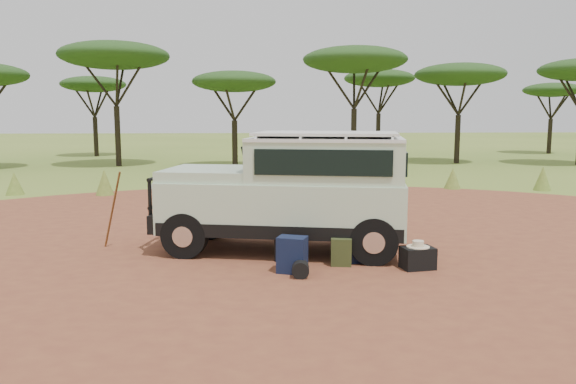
{
  "coord_description": "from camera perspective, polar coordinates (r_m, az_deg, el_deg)",
  "views": [
    {
      "loc": [
        -1.16,
        -10.36,
        2.65
      ],
      "look_at": [
        -0.39,
        1.49,
        1.0
      ],
      "focal_mm": 35.0,
      "sensor_mm": 36.0,
      "label": 1
    }
  ],
  "objects": [
    {
      "name": "backpack_black",
      "position": [
        10.15,
        -0.11,
        -5.74
      ],
      "size": [
        0.46,
        0.43,
        0.51
      ],
      "primitive_type": "cube",
      "rotation": [
        0.0,
        0.0,
        0.57
      ],
      "color": "black",
      "rests_on": "ground"
    },
    {
      "name": "acacia_treeline",
      "position": [
        30.31,
        -0.1,
        12.11
      ],
      "size": [
        46.7,
        13.2,
        6.26
      ],
      "color": "black",
      "rests_on": "ground"
    },
    {
      "name": "dirt_clearing",
      "position": [
        10.75,
        2.61,
        -6.34
      ],
      "size": [
        23.0,
        23.0,
        0.01
      ],
      "primitive_type": "cylinder",
      "color": "brown",
      "rests_on": "ground"
    },
    {
      "name": "stuff_sack",
      "position": [
        9.24,
        1.28,
        -7.85
      ],
      "size": [
        0.3,
        0.3,
        0.28
      ],
      "primitive_type": "cylinder",
      "rotation": [
        1.57,
        0.0,
        -0.09
      ],
      "color": "black",
      "rests_on": "ground"
    },
    {
      "name": "ground",
      "position": [
        10.75,
        2.61,
        -6.36
      ],
      "size": [
        140.0,
        140.0,
        0.0
      ],
      "primitive_type": "plane",
      "color": "olive",
      "rests_on": "ground"
    },
    {
      "name": "safari_hat",
      "position": [
        9.92,
        13.08,
        -5.25
      ],
      "size": [
        0.39,
        0.39,
        0.11
      ],
      "color": "beige",
      "rests_on": "hard_case"
    },
    {
      "name": "backpack_navy",
      "position": [
        9.47,
        0.43,
        -6.4
      ],
      "size": [
        0.56,
        0.48,
        0.62
      ],
      "primitive_type": "cube",
      "rotation": [
        0.0,
        0.0,
        -0.35
      ],
      "color": "#13233E",
      "rests_on": "ground"
    },
    {
      "name": "grass_fringe",
      "position": [
        19.2,
        0.11,
        1.19
      ],
      "size": [
        36.6,
        1.6,
        0.9
      ],
      "color": "olive",
      "rests_on": "ground"
    },
    {
      "name": "safari_vehicle",
      "position": [
        10.82,
        0.39,
        -0.23
      ],
      "size": [
        5.02,
        2.8,
        2.32
      ],
      "rotation": [
        0.0,
        0.0,
        -0.21
      ],
      "color": "#B6CFB1",
      "rests_on": "ground"
    },
    {
      "name": "hard_case",
      "position": [
        9.97,
        13.03,
        -6.56
      ],
      "size": [
        0.6,
        0.47,
        0.38
      ],
      "primitive_type": "cube",
      "rotation": [
        0.0,
        0.0,
        0.17
      ],
      "color": "black",
      "rests_on": "ground"
    },
    {
      "name": "duffel_navy",
      "position": [
        10.26,
        7.12,
        -5.76
      ],
      "size": [
        0.5,
        0.43,
        0.47
      ],
      "primitive_type": "cube",
      "rotation": [
        0.0,
        0.0,
        0.32
      ],
      "color": "#13233E",
      "rests_on": "ground"
    },
    {
      "name": "walking_staff",
      "position": [
        11.57,
        -17.41,
        -1.76
      ],
      "size": [
        0.48,
        0.37,
        1.55
      ],
      "primitive_type": "cylinder",
      "rotation": [
        0.33,
        0.0,
        0.92
      ],
      "color": "brown",
      "rests_on": "ground"
    },
    {
      "name": "backpack_olive",
      "position": [
        9.96,
        5.42,
        -6.08
      ],
      "size": [
        0.39,
        0.3,
        0.5
      ],
      "primitive_type": "cube",
      "rotation": [
        0.0,
        0.0,
        -0.14
      ],
      "color": "#3B401D",
      "rests_on": "ground"
    }
  ]
}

